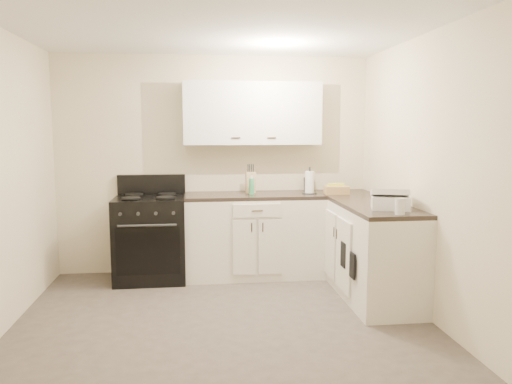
{
  "coord_description": "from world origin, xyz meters",
  "views": [
    {
      "loc": [
        -0.22,
        -4.03,
        1.67
      ],
      "look_at": [
        0.37,
        0.85,
        1.04
      ],
      "focal_mm": 35.0,
      "sensor_mm": 36.0,
      "label": 1
    }
  ],
  "objects": [
    {
      "name": "soap_bottle",
      "position": [
        0.4,
        1.47,
        1.03
      ],
      "size": [
        0.07,
        0.07,
        0.18
      ],
      "primitive_type": "cylinder",
      "rotation": [
        0.0,
        0.0,
        0.27
      ],
      "color": "#3C9C5D",
      "rests_on": "countertop_back"
    },
    {
      "name": "wall_back",
      "position": [
        0.0,
        1.8,
        1.25
      ],
      "size": [
        3.6,
        0.0,
        3.6
      ],
      "primitive_type": "plane",
      "rotation": [
        1.57,
        0.0,
        0.0
      ],
      "color": "beige",
      "rests_on": "ground"
    },
    {
      "name": "countertop_back",
      "position": [
        0.43,
        1.5,
        0.92
      ],
      "size": [
        1.55,
        0.6,
        0.04
      ],
      "primitive_type": "cube",
      "color": "black",
      "rests_on": "base_cabinets_back"
    },
    {
      "name": "glass_jar",
      "position": [
        1.51,
        0.0,
        1.01
      ],
      "size": [
        0.11,
        0.11,
        0.14
      ],
      "primitive_type": "cylinder",
      "rotation": [
        0.0,
        0.0,
        -0.35
      ],
      "color": "silver",
      "rests_on": "countertop_right"
    },
    {
      "name": "ceiling",
      "position": [
        0.0,
        0.0,
        2.5
      ],
      "size": [
        3.6,
        3.6,
        0.0
      ],
      "primitive_type": "plane",
      "color": "white",
      "rests_on": "wall_back"
    },
    {
      "name": "countertop_right",
      "position": [
        1.5,
        0.85,
        0.92
      ],
      "size": [
        0.6,
        1.9,
        0.04
      ],
      "primitive_type": "cube",
      "color": "black",
      "rests_on": "base_cabinets_right"
    },
    {
      "name": "countertop_grill",
      "position": [
        1.54,
        0.31,
        1.0
      ],
      "size": [
        0.41,
        0.39,
        0.12
      ],
      "primitive_type": "cube",
      "rotation": [
        0.0,
        0.0,
        -0.3
      ],
      "color": "white",
      "rests_on": "countertop_right"
    },
    {
      "name": "oven_mitt_near",
      "position": [
        1.18,
        0.23,
        0.44
      ],
      "size": [
        0.02,
        0.13,
        0.23
      ],
      "primitive_type": "cube",
      "color": "black",
      "rests_on": "base_cabinets_right"
    },
    {
      "name": "wicker_basket",
      "position": [
        1.35,
        1.39,
        0.98
      ],
      "size": [
        0.28,
        0.2,
        0.09
      ],
      "primitive_type": "cube",
      "rotation": [
        0.0,
        0.0,
        -0.09
      ],
      "color": "tan",
      "rests_on": "countertop_right"
    },
    {
      "name": "wall_right",
      "position": [
        1.8,
        0.0,
        1.25
      ],
      "size": [
        0.0,
        3.6,
        3.6
      ],
      "primitive_type": "plane",
      "rotation": [
        1.57,
        0.0,
        -1.57
      ],
      "color": "beige",
      "rests_on": "ground"
    },
    {
      "name": "base_cabinets_right",
      "position": [
        1.5,
        0.85,
        0.45
      ],
      "size": [
        0.6,
        1.9,
        0.9
      ],
      "primitive_type": "cube",
      "color": "silver",
      "rests_on": "floor"
    },
    {
      "name": "floor",
      "position": [
        0.0,
        0.0,
        0.0
      ],
      "size": [
        3.6,
        3.6,
        0.0
      ],
      "primitive_type": "plane",
      "color": "#473F38",
      "rests_on": "ground"
    },
    {
      "name": "knife_block",
      "position": [
        0.4,
        1.6,
        1.06
      ],
      "size": [
        0.11,
        0.1,
        0.24
      ],
      "primitive_type": "cube",
      "rotation": [
        0.0,
        0.0,
        0.02
      ],
      "color": "#D9BB86",
      "rests_on": "countertop_back"
    },
    {
      "name": "stove",
      "position": [
        -0.73,
        1.48,
        0.46
      ],
      "size": [
        0.77,
        0.65,
        0.93
      ],
      "primitive_type": "cube",
      "color": "black",
      "rests_on": "floor"
    },
    {
      "name": "picture_frame",
      "position": [
        1.11,
        1.74,
        1.02
      ],
      "size": [
        0.13,
        0.05,
        0.16
      ],
      "primitive_type": "cube",
      "rotation": [
        -0.14,
        0.0,
        0.06
      ],
      "color": "black",
      "rests_on": "countertop_back"
    },
    {
      "name": "base_cabinets_back",
      "position": [
        0.43,
        1.5,
        0.45
      ],
      "size": [
        1.55,
        0.6,
        0.9
      ],
      "primitive_type": "cube",
      "color": "silver",
      "rests_on": "floor"
    },
    {
      "name": "upper_cabinets",
      "position": [
        0.43,
        1.65,
        1.84
      ],
      "size": [
        1.55,
        0.3,
        0.7
      ],
      "primitive_type": "cube",
      "color": "silver",
      "rests_on": "wall_back"
    },
    {
      "name": "paper_towel",
      "position": [
        1.06,
        1.46,
        1.07
      ],
      "size": [
        0.13,
        0.13,
        0.25
      ],
      "primitive_type": "cylinder",
      "rotation": [
        0.0,
        0.0,
        0.28
      ],
      "color": "white",
      "rests_on": "countertop_back"
    },
    {
      "name": "wall_front",
      "position": [
        0.0,
        -1.8,
        1.25
      ],
      "size": [
        3.6,
        0.0,
        3.6
      ],
      "primitive_type": "plane",
      "rotation": [
        -1.57,
        0.0,
        0.0
      ],
      "color": "beige",
      "rests_on": "ground"
    },
    {
      "name": "oven_mitt_far",
      "position": [
        1.18,
        0.51,
        0.47
      ],
      "size": [
        0.02,
        0.14,
        0.24
      ],
      "primitive_type": "cube",
      "color": "black",
      "rests_on": "base_cabinets_right"
    }
  ]
}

